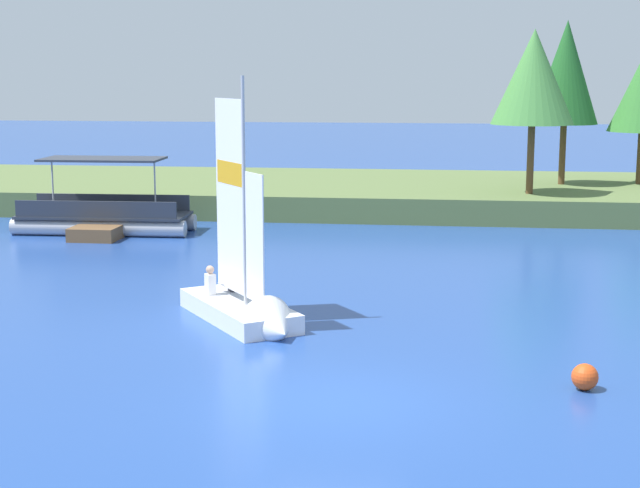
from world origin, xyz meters
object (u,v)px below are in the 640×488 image
Objects in this scene: pontoon_boat at (105,215)px; sailboat at (251,308)px; shoreline_tree_left at (534,77)px; shoreline_tree_midleft at (566,73)px; wooden_dock at (117,224)px; channel_buoy at (585,377)px.

sailboat is at bearing -59.49° from pontoon_boat.
shoreline_tree_left is 3.99m from shoreline_tree_midleft.
wooden_dock is 15.38m from sailboat.
shoreline_tree_left is 0.93× the size of shoreline_tree_midleft.
shoreline_tree_left is 1.10× the size of wooden_dock.
wooden_dock is at bearing -162.68° from shoreline_tree_left.
wooden_dock is at bearing 68.30° from pontoon_boat.
channel_buoy is (7.06, -3.73, -0.18)m from sailboat.
channel_buoy is at bearing 26.41° from sailboat.
pontoon_boat is at bearing -109.69° from wooden_dock.
shoreline_tree_left is 13.06× the size of channel_buoy.
shoreline_tree_left is 22.53m from channel_buoy.
sailboat reaches higher than channel_buoy.
shoreline_tree_left reaches higher than sailboat.
shoreline_tree_midleft is 26.19m from channel_buoy.
shoreline_tree_midleft is at bearing 65.20° from shoreline_tree_left.
wooden_dock is at bearing -153.85° from shoreline_tree_midleft.
shoreline_tree_left is at bearing -114.80° from shoreline_tree_midleft.
sailboat is 12.43× the size of channel_buoy.
sailboat is (7.81, -13.25, 0.19)m from wooden_dock.
pontoon_boat is (-0.23, -0.64, 0.43)m from wooden_dock.
shoreline_tree_midleft is 1.13× the size of sailboat.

